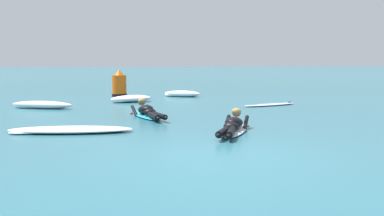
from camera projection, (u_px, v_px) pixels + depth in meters
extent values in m
plane|color=#2D6B7A|center=(155.00, 101.00, 17.85)|extent=(120.00, 120.00, 0.00)
ellipsoid|color=silver|center=(233.00, 130.00, 10.65)|extent=(1.36, 2.20, 0.07)
ellipsoid|color=silver|center=(240.00, 123.00, 11.65)|extent=(0.26, 0.26, 0.06)
ellipsoid|color=black|center=(234.00, 123.00, 10.68)|extent=(0.64, 0.79, 0.35)
ellipsoid|color=black|center=(231.00, 126.00, 10.30)|extent=(0.42, 0.39, 0.20)
cylinder|color=black|center=(223.00, 132.00, 9.77)|extent=(0.50, 0.80, 0.14)
ellipsoid|color=black|center=(219.00, 135.00, 9.38)|extent=(0.18, 0.24, 0.08)
cylinder|color=black|center=(231.00, 132.00, 9.74)|extent=(0.42, 0.83, 0.14)
ellipsoid|color=black|center=(229.00, 135.00, 9.33)|extent=(0.18, 0.24, 0.08)
cylinder|color=black|center=(227.00, 123.00, 11.11)|extent=(0.33, 0.61, 0.36)
sphere|color=#8C6647|center=(229.00, 125.00, 11.51)|extent=(0.09, 0.09, 0.09)
cylinder|color=black|center=(246.00, 124.00, 10.99)|extent=(0.33, 0.61, 0.36)
sphere|color=#8C6647|center=(247.00, 126.00, 11.37)|extent=(0.09, 0.09, 0.09)
sphere|color=#8C6647|center=(236.00, 112.00, 11.05)|extent=(0.21, 0.21, 0.21)
ellipsoid|color=#AD894C|center=(236.00, 111.00, 11.03)|extent=(0.28, 0.27, 0.16)
ellipsoid|color=#2DB2D1|center=(146.00, 116.00, 13.28)|extent=(0.90, 2.12, 0.07)
ellipsoid|color=#2DB2D1|center=(137.00, 111.00, 14.18)|extent=(0.22, 0.23, 0.06)
ellipsoid|color=black|center=(146.00, 110.00, 13.31)|extent=(0.53, 0.77, 0.35)
ellipsoid|color=black|center=(150.00, 112.00, 12.93)|extent=(0.39, 0.34, 0.20)
cylinder|color=black|center=(153.00, 116.00, 12.38)|extent=(0.25, 0.85, 0.14)
ellipsoid|color=black|center=(157.00, 118.00, 11.98)|extent=(0.14, 0.24, 0.08)
cylinder|color=black|center=(159.00, 116.00, 12.44)|extent=(0.35, 0.85, 0.14)
ellipsoid|color=black|center=(165.00, 117.00, 12.06)|extent=(0.14, 0.24, 0.08)
cylinder|color=black|center=(135.00, 111.00, 13.59)|extent=(0.19, 0.55, 0.32)
sphere|color=#8C6647|center=(131.00, 113.00, 13.94)|extent=(0.09, 0.09, 0.09)
cylinder|color=black|center=(150.00, 111.00, 13.74)|extent=(0.19, 0.55, 0.32)
sphere|color=#8C6647|center=(146.00, 113.00, 14.06)|extent=(0.09, 0.09, 0.09)
sphere|color=#8C6647|center=(142.00, 102.00, 13.67)|extent=(0.21, 0.21, 0.21)
ellipsoid|color=#AD894C|center=(142.00, 101.00, 13.65)|extent=(0.26, 0.24, 0.16)
ellipsoid|color=silver|center=(270.00, 104.00, 16.37)|extent=(2.21, 1.23, 0.07)
cube|color=#1E9EDB|center=(270.00, 103.00, 16.36)|extent=(1.74, 0.67, 0.01)
cone|color=black|center=(289.00, 104.00, 16.83)|extent=(0.13, 0.13, 0.16)
ellipsoid|color=white|center=(71.00, 130.00, 10.54)|extent=(2.80, 1.08, 0.13)
ellipsoid|color=white|center=(102.00, 129.00, 10.71)|extent=(1.05, 0.66, 0.09)
ellipsoid|color=white|center=(32.00, 132.00, 10.41)|extent=(1.02, 0.50, 0.07)
ellipsoid|color=white|center=(42.00, 105.00, 15.41)|extent=(2.15, 1.30, 0.24)
ellipsoid|color=white|center=(58.00, 106.00, 15.37)|extent=(0.74, 0.70, 0.17)
ellipsoid|color=white|center=(24.00, 106.00, 15.51)|extent=(0.80, 0.57, 0.13)
ellipsoid|color=white|center=(182.00, 94.00, 19.90)|extent=(1.61, 1.12, 0.26)
ellipsoid|color=white|center=(192.00, 95.00, 19.89)|extent=(0.61, 0.42, 0.18)
ellipsoid|color=white|center=(171.00, 95.00, 19.97)|extent=(0.60, 0.40, 0.14)
ellipsoid|color=white|center=(131.00, 99.00, 17.63)|extent=(1.74, 1.23, 0.25)
ellipsoid|color=white|center=(140.00, 99.00, 17.92)|extent=(0.68, 0.61, 0.18)
ellipsoid|color=white|center=(120.00, 101.00, 17.33)|extent=(0.60, 0.40, 0.14)
cylinder|color=#EA5B0F|center=(119.00, 86.00, 20.00)|extent=(0.60, 0.60, 0.90)
cone|color=#EA5B0F|center=(119.00, 72.00, 19.94)|extent=(0.42, 0.42, 0.24)
cylinder|color=black|center=(119.00, 95.00, 20.04)|extent=(0.62, 0.62, 0.12)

